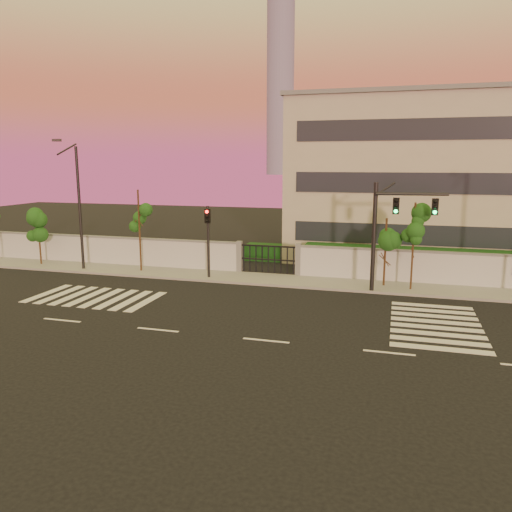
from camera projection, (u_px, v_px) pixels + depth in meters
The scene contains 14 objects.
ground at pixel (266, 341), 20.93m from camera, with size 120.00×120.00×0.00m, color black.
sidewalk at pixel (309, 282), 30.84m from camera, with size 60.00×3.00×0.15m, color gray.
perimeter_wall at pixel (315, 262), 32.05m from camera, with size 60.00×0.36×2.20m.
hedge_row at pixel (337, 259), 34.40m from camera, with size 41.00×4.25×1.80m.
institutional_building at pixel (453, 178), 38.16m from camera, with size 24.40×12.40×12.25m.
distant_skyscraper at pixel (280, 67), 291.58m from camera, with size 16.00×16.00×118.00m.
road_markings at pixel (255, 312), 24.90m from camera, with size 57.00×7.62×0.02m.
street_tree_b at pixel (39, 227), 35.52m from camera, with size 1.53×1.22×3.83m.
street_tree_c at pixel (139, 212), 33.10m from camera, with size 1.46×1.16×5.60m.
street_tree_d at pixel (386, 237), 29.26m from camera, with size 1.55×1.23×4.16m.
street_tree_e at pixel (414, 227), 28.20m from camera, with size 1.39×1.11×5.15m.
traffic_signal_main at pixel (389, 225), 27.66m from camera, with size 3.96×0.68×6.28m.
traffic_signal_secondary at pixel (208, 233), 31.36m from camera, with size 0.36×0.35×4.69m.
streetlight_west at pixel (78, 202), 33.43m from camera, with size 0.53×2.12×8.80m.
Camera 1 is at (5.03, -19.27, 7.38)m, focal length 35.00 mm.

